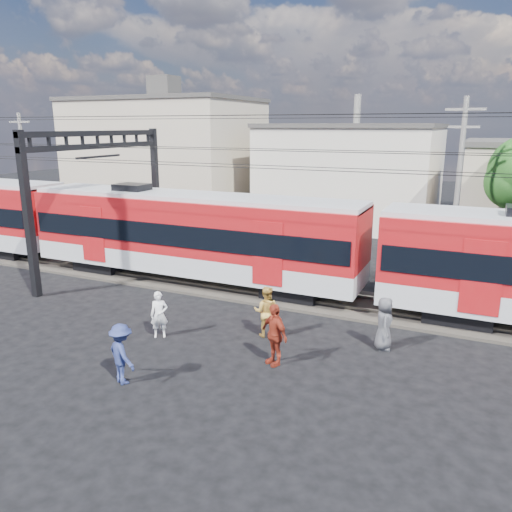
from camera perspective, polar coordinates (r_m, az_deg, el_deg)
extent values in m
plane|color=black|center=(15.09, -7.21, -13.77)|extent=(120.00, 120.00, 0.00)
cube|color=#2D2823|center=(21.69, 3.91, -4.46)|extent=(70.00, 3.40, 0.12)
cube|color=#59544C|center=(20.98, 3.19, -4.77)|extent=(70.00, 0.12, 0.12)
cube|color=#59544C|center=(22.31, 4.60, -3.59)|extent=(70.00, 0.12, 0.12)
cube|color=black|center=(31.28, -25.85, 0.62)|extent=(2.40, 2.20, 0.70)
cube|color=black|center=(26.65, -16.72, -0.76)|extent=(2.40, 2.20, 0.70)
cube|color=black|center=(21.53, 4.42, -3.80)|extent=(2.40, 2.20, 0.70)
cube|color=#ACAFB4|center=(23.46, -7.36, -0.28)|extent=(16.00, 3.00, 0.90)
cube|color=#9C0E12|center=(23.09, -7.49, 3.67)|extent=(16.00, 3.00, 2.40)
cube|color=black|center=(23.14, -7.47, 3.07)|extent=(15.68, 3.08, 0.95)
cube|color=#ACAFB4|center=(22.89, -7.59, 6.75)|extent=(16.00, 2.60, 0.25)
cube|color=black|center=(20.39, 22.10, -5.96)|extent=(2.40, 2.20, 0.70)
cube|color=black|center=(22.87, -24.59, 4.14)|extent=(0.30, 0.30, 7.00)
cube|color=black|center=(29.48, -11.37, 7.27)|extent=(0.30, 0.30, 7.00)
cube|color=black|center=(25.74, -17.72, 13.21)|extent=(0.25, 9.30, 0.25)
cube|color=black|center=(25.75, -17.62, 11.88)|extent=(0.25, 9.30, 0.25)
cylinder|color=black|center=(19.90, 3.46, 9.87)|extent=(70.00, 0.03, 0.03)
cylinder|color=black|center=(21.21, 4.85, 10.14)|extent=(70.00, 0.03, 0.03)
cylinder|color=black|center=(19.86, 3.50, 11.89)|extent=(70.00, 0.03, 0.03)
cylinder|color=black|center=(21.17, 4.89, 12.03)|extent=(70.00, 0.03, 0.03)
cylinder|color=black|center=(17.25, 0.09, 15.81)|extent=(70.00, 0.03, 0.03)
cylinder|color=black|center=(23.80, 7.32, 15.39)|extent=(70.00, 0.03, 0.03)
cube|color=tan|center=(42.76, -10.11, 10.90)|extent=(14.00, 10.00, 9.00)
cube|color=#3F3D3A|center=(42.73, -10.40, 17.13)|extent=(14.28, 10.20, 0.30)
cube|color=beige|center=(39.46, 11.13, 9.09)|extent=(12.00, 12.00, 7.00)
cube|color=#3F3D3A|center=(39.29, 11.40, 14.40)|extent=(12.24, 12.24, 0.30)
cylinder|color=slate|center=(26.40, 22.06, 7.29)|extent=(0.24, 0.24, 8.50)
cube|color=slate|center=(26.25, 22.85, 15.20)|extent=(1.80, 0.12, 0.12)
cube|color=slate|center=(26.24, 22.67, 13.46)|extent=(1.40, 0.12, 0.12)
cylinder|color=slate|center=(38.65, -24.86, 8.66)|extent=(0.24, 0.24, 8.00)
cube|color=slate|center=(38.52, -25.42, 13.68)|extent=(1.80, 0.12, 0.12)
cube|color=slate|center=(38.52, -25.29, 12.50)|extent=(1.40, 0.12, 0.12)
imported|color=white|center=(17.71, -11.00, -6.59)|extent=(0.71, 0.65, 1.64)
imported|color=gold|center=(17.42, 1.17, -6.35)|extent=(1.03, 0.90, 1.82)
imported|color=navy|center=(14.90, -15.10, -10.75)|extent=(1.32, 1.08, 1.78)
imported|color=maroon|center=(15.43, 2.09, -8.93)|extent=(1.24, 1.00, 1.96)
imported|color=#454549|center=(16.99, 14.43, -7.47)|extent=(0.76, 0.98, 1.77)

